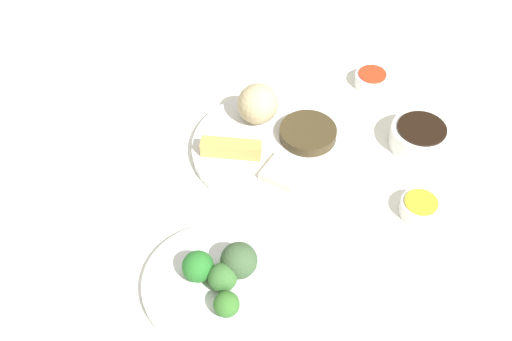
# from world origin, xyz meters

# --- Properties ---
(tabletop) EXTENTS (2.20, 2.20, 0.02)m
(tabletop) POSITION_xyz_m (0.00, 0.00, 0.01)
(tabletop) COLOR white
(tabletop) RESTS_ON ground
(main_plate) EXTENTS (0.28, 0.28, 0.02)m
(main_plate) POSITION_xyz_m (-0.01, -0.00, 0.03)
(main_plate) COLOR white
(main_plate) RESTS_ON tabletop
(rice_scoop) EXTENTS (0.07, 0.07, 0.07)m
(rice_scoop) POSITION_xyz_m (0.01, 0.06, 0.07)
(rice_scoop) COLOR tan
(rice_scoop) RESTS_ON main_plate
(spring_roll) EXTENTS (0.09, 0.10, 0.03)m
(spring_roll) POSITION_xyz_m (-0.08, 0.03, 0.05)
(spring_roll) COLOR tan
(spring_roll) RESTS_ON main_plate
(crab_rangoon_wonton) EXTENTS (0.08, 0.08, 0.01)m
(crab_rangoon_wonton) POSITION_xyz_m (-0.04, -0.07, 0.04)
(crab_rangoon_wonton) COLOR beige
(crab_rangoon_wonton) RESTS_ON main_plate
(stir_fry_heap) EXTENTS (0.10, 0.10, 0.02)m
(stir_fry_heap) POSITION_xyz_m (0.05, -0.03, 0.05)
(stir_fry_heap) COLOR #3E331D
(stir_fry_heap) RESTS_ON main_plate
(broccoli_plate) EXTENTS (0.21, 0.21, 0.01)m
(broccoli_plate) POSITION_xyz_m (-0.27, -0.15, 0.03)
(broccoli_plate) COLOR white
(broccoli_plate) RESTS_ON tabletop
(broccoli_floret_0) EXTENTS (0.05, 0.05, 0.05)m
(broccoli_floret_0) POSITION_xyz_m (-0.28, -0.13, 0.06)
(broccoli_floret_0) COLOR #27742A
(broccoli_floret_0) RESTS_ON broccoli_plate
(broccoli_floret_1) EXTENTS (0.04, 0.04, 0.04)m
(broccoli_floret_1) POSITION_xyz_m (-0.28, -0.21, 0.05)
(broccoli_floret_1) COLOR #356F29
(broccoli_floret_1) RESTS_ON broccoli_plate
(broccoli_floret_2) EXTENTS (0.06, 0.06, 0.06)m
(broccoli_floret_2) POSITION_xyz_m (-0.23, -0.17, 0.06)
(broccoli_floret_2) COLOR #3B5835
(broccoli_floret_2) RESTS_ON broccoli_plate
(broccoli_floret_3) EXTENTS (0.04, 0.04, 0.04)m
(broccoli_floret_3) POSITION_xyz_m (-0.26, -0.17, 0.06)
(broccoli_floret_3) COLOR #386C31
(broccoli_floret_3) RESTS_ON broccoli_plate
(soy_sauce_bowl) EXTENTS (0.11, 0.11, 0.04)m
(soy_sauce_bowl) POSITION_xyz_m (0.20, -0.17, 0.04)
(soy_sauce_bowl) COLOR white
(soy_sauce_bowl) RESTS_ON tabletop
(soy_sauce_bowl_liquid) EXTENTS (0.09, 0.09, 0.00)m
(soy_sauce_bowl_liquid) POSITION_xyz_m (0.20, -0.17, 0.06)
(soy_sauce_bowl_liquid) COLOR black
(soy_sauce_bowl_liquid) RESTS_ON soy_sauce_bowl
(sauce_ramekin_sweet_and_sour) EXTENTS (0.07, 0.07, 0.02)m
(sauce_ramekin_sweet_and_sour) POSITION_xyz_m (0.26, 0.00, 0.03)
(sauce_ramekin_sweet_and_sour) COLOR white
(sauce_ramekin_sweet_and_sour) RESTS_ON tabletop
(sauce_ramekin_sweet_and_sour_liquid) EXTENTS (0.05, 0.05, 0.00)m
(sauce_ramekin_sweet_and_sour_liquid) POSITION_xyz_m (0.26, 0.00, 0.05)
(sauce_ramekin_sweet_and_sour_liquid) COLOR red
(sauce_ramekin_sweet_and_sour_liquid) RESTS_ON sauce_ramekin_sweet_and_sour
(sauce_ramekin_hot_mustard) EXTENTS (0.07, 0.07, 0.02)m
(sauce_ramekin_hot_mustard) POSITION_xyz_m (0.08, -0.27, 0.03)
(sauce_ramekin_hot_mustard) COLOR white
(sauce_ramekin_hot_mustard) RESTS_ON tabletop
(sauce_ramekin_hot_mustard_liquid) EXTENTS (0.05, 0.05, 0.00)m
(sauce_ramekin_hot_mustard_liquid) POSITION_xyz_m (0.08, -0.27, 0.05)
(sauce_ramekin_hot_mustard_liquid) COLOR yellow
(sauce_ramekin_hot_mustard_liquid) RESTS_ON sauce_ramekin_hot_mustard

